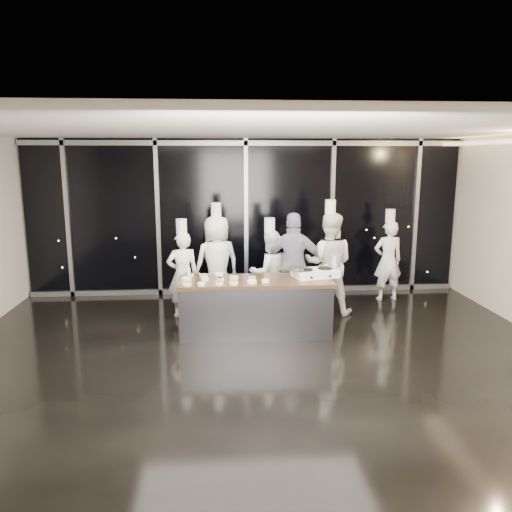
{
  "coord_description": "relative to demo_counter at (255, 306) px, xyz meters",
  "views": [
    {
      "loc": [
        -0.57,
        -6.84,
        2.84
      ],
      "look_at": [
        0.04,
        1.2,
        1.22
      ],
      "focal_mm": 35.0,
      "sensor_mm": 36.0,
      "label": 1
    }
  ],
  "objects": [
    {
      "name": "stove",
      "position": [
        1.0,
        0.12,
        0.51
      ],
      "size": [
        0.78,
        0.58,
        0.14
      ],
      "rotation": [
        0.0,
        0.0,
        0.23
      ],
      "color": "white",
      "rests_on": "demo_counter"
    },
    {
      "name": "window_wall",
      "position": [
        0.0,
        2.53,
        1.14
      ],
      "size": [
        8.9,
        0.11,
        3.2
      ],
      "color": "black",
      "rests_on": "ground"
    },
    {
      "name": "stock_pot",
      "position": [
        1.34,
        0.21,
        0.69
      ],
      "size": [
        0.25,
        0.25,
        0.21
      ],
      "primitive_type": "cylinder",
      "rotation": [
        0.0,
        0.0,
        0.23
      ],
      "color": "#BABABC",
      "rests_on": "stove"
    },
    {
      "name": "ground",
      "position": [
        0.0,
        -0.9,
        -0.45
      ],
      "size": [
        9.0,
        9.0,
        0.0
      ],
      "primitive_type": "plane",
      "color": "black",
      "rests_on": "ground"
    },
    {
      "name": "prep_bowls",
      "position": [
        -0.61,
        -0.03,
        0.47
      ],
      "size": [
        1.38,
        0.75,
        0.05
      ],
      "color": "white",
      "rests_on": "demo_counter"
    },
    {
      "name": "chef_right",
      "position": [
        1.42,
        0.99,
        0.48
      ],
      "size": [
        1.06,
        0.93,
        2.09
      ],
      "rotation": [
        0.0,
        0.0,
        2.85
      ],
      "color": "silver",
      "rests_on": "ground"
    },
    {
      "name": "frying_pan",
      "position": [
        0.67,
        0.04,
        0.61
      ],
      "size": [
        0.48,
        0.32,
        0.04
      ],
      "rotation": [
        0.0,
        0.0,
        0.23
      ],
      "color": "slate",
      "rests_on": "stove"
    },
    {
      "name": "chef_center",
      "position": [
        0.34,
        1.01,
        0.33
      ],
      "size": [
        0.86,
        0.73,
        1.77
      ],
      "rotation": [
        0.0,
        0.0,
        3.36
      ],
      "color": "silver",
      "rests_on": "ground"
    },
    {
      "name": "chef_side",
      "position": [
        2.79,
        1.74,
        0.37
      ],
      "size": [
        0.61,
        0.43,
        1.83
      ],
      "rotation": [
        0.0,
        0.0,
        3.22
      ],
      "color": "silver",
      "rests_on": "ground"
    },
    {
      "name": "chef_far_left",
      "position": [
        -1.22,
        0.96,
        0.34
      ],
      "size": [
        0.63,
        0.48,
        1.77
      ],
      "rotation": [
        0.0,
        0.0,
        3.37
      ],
      "color": "silver",
      "rests_on": "ground"
    },
    {
      "name": "chef_left",
      "position": [
        -0.61,
        1.33,
        0.45
      ],
      "size": [
        1.03,
        0.86,
        2.02
      ],
      "rotation": [
        0.0,
        0.0,
        3.55
      ],
      "color": "silver",
      "rests_on": "ground"
    },
    {
      "name": "demo_counter",
      "position": [
        0.0,
        0.0,
        0.0
      ],
      "size": [
        2.46,
        0.86,
        0.9
      ],
      "color": "#37363B",
      "rests_on": "ground"
    },
    {
      "name": "guest",
      "position": [
        0.76,
        0.87,
        0.48
      ],
      "size": [
        1.15,
        0.61,
        1.87
      ],
      "rotation": [
        0.0,
        0.0,
        3.0
      ],
      "color": "#121434",
      "rests_on": "ground"
    },
    {
      "name": "room_shell",
      "position": [
        0.18,
        -0.9,
        1.79
      ],
      "size": [
        9.02,
        7.02,
        3.21
      ],
      "color": "beige",
      "rests_on": "ground"
    },
    {
      "name": "squeeze_bottle",
      "position": [
        -1.06,
        0.16,
        0.55
      ],
      "size": [
        0.06,
        0.06,
        0.22
      ],
      "color": "silver",
      "rests_on": "demo_counter"
    }
  ]
}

